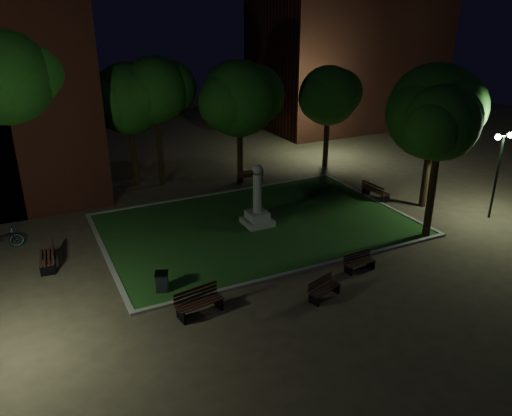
# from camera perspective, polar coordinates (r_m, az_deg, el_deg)

# --- Properties ---
(ground) EXTENTS (80.00, 80.00, 0.00)m
(ground) POSITION_cam_1_polar(r_m,az_deg,el_deg) (23.93, 2.28, -3.79)
(ground) COLOR #473A2A
(lawn) EXTENTS (15.00, 10.00, 0.08)m
(lawn) POSITION_cam_1_polar(r_m,az_deg,el_deg) (25.52, 0.15, -1.95)
(lawn) COLOR #224A19
(lawn) RESTS_ON ground
(lawn_kerb) EXTENTS (15.40, 10.40, 0.12)m
(lawn_kerb) POSITION_cam_1_polar(r_m,az_deg,el_deg) (25.51, 0.15, -1.91)
(lawn_kerb) COLOR slate
(lawn_kerb) RESTS_ON ground
(monument) EXTENTS (1.40, 1.40, 3.20)m
(monument) POSITION_cam_1_polar(r_m,az_deg,el_deg) (25.16, 0.15, -0.04)
(monument) COLOR gray
(monument) RESTS_ON lawn
(building_far) EXTENTS (16.00, 10.00, 12.00)m
(building_far) POSITION_cam_1_polar(r_m,az_deg,el_deg) (48.31, 10.30, 16.51)
(building_far) COLOR #502117
(building_far) RESTS_ON ground
(tree_north_wl) EXTENTS (5.17, 4.22, 7.50)m
(tree_north_wl) POSITION_cam_1_polar(r_m,az_deg,el_deg) (30.86, -14.16, 12.02)
(tree_north_wl) COLOR black
(tree_north_wl) RESTS_ON ground
(tree_north_er) EXTENTS (5.61, 4.58, 7.59)m
(tree_north_er) POSITION_cam_1_polar(r_m,az_deg,el_deg) (30.52, -1.74, 12.40)
(tree_north_er) COLOR black
(tree_north_er) RESTS_ON ground
(tree_ne) EXTENTS (4.85, 3.96, 6.87)m
(tree_ne) POSITION_cam_1_polar(r_m,az_deg,el_deg) (34.43, 8.43, 12.59)
(tree_ne) COLOR black
(tree_ne) RESTS_ON ground
(tree_east) EXTENTS (6.17, 5.04, 7.82)m
(tree_east) POSITION_cam_1_polar(r_m,az_deg,el_deg) (28.22, 19.89, 10.31)
(tree_east) COLOR black
(tree_east) RESTS_ON ground
(tree_se) EXTENTS (4.19, 3.42, 7.30)m
(tree_se) POSITION_cam_1_polar(r_m,az_deg,el_deg) (24.11, 20.58, 9.05)
(tree_se) COLOR black
(tree_se) RESTS_ON ground
(tree_nw) EXTENTS (6.76, 5.52, 10.02)m
(tree_nw) POSITION_cam_1_polar(r_m,az_deg,el_deg) (28.60, -26.60, 13.48)
(tree_nw) COLOR black
(tree_nw) RESTS_ON ground
(tree_far_north) EXTENTS (4.80, 3.92, 7.82)m
(tree_far_north) POSITION_cam_1_polar(r_m,az_deg,el_deg) (30.55, -11.25, 13.06)
(tree_far_north) COLOR black
(tree_far_north) RESTS_ON ground
(lamppost_se) EXTENTS (1.18, 0.28, 4.55)m
(lamppost_se) POSITION_cam_1_polar(r_m,az_deg,el_deg) (28.30, 26.08, 4.95)
(lamppost_se) COLOR black
(lamppost_se) RESTS_ON ground
(lamppost_nw) EXTENTS (1.18, 0.28, 4.43)m
(lamppost_nw) POSITION_cam_1_polar(r_m,az_deg,el_deg) (31.16, -25.64, 6.30)
(lamppost_nw) COLOR black
(lamppost_nw) RESTS_ON ground
(lamppost_ne) EXTENTS (1.18, 0.28, 4.19)m
(lamppost_ne) POSITION_cam_1_polar(r_m,az_deg,el_deg) (36.87, 8.27, 10.17)
(lamppost_ne) COLOR black
(lamppost_ne) RESTS_ON ground
(bench_near_left) EXTENTS (1.54, 0.94, 0.80)m
(bench_near_left) POSITION_cam_1_polar(r_m,az_deg,el_deg) (19.54, 7.71, -9.15)
(bench_near_left) COLOR black
(bench_near_left) RESTS_ON ground
(bench_near_right) EXTENTS (1.41, 0.54, 0.77)m
(bench_near_right) POSITION_cam_1_polar(r_m,az_deg,el_deg) (21.70, 11.71, -6.09)
(bench_near_right) COLOR black
(bench_near_right) RESTS_ON ground
(bench_west_near) EXTENTS (1.85, 0.89, 0.97)m
(bench_west_near) POSITION_cam_1_polar(r_m,az_deg,el_deg) (18.53, -6.55, -10.67)
(bench_west_near) COLOR black
(bench_west_near) RESTS_ON ground
(bench_left_side) EXTENTS (0.76, 1.80, 0.96)m
(bench_left_side) POSITION_cam_1_polar(r_m,az_deg,el_deg) (23.21, -22.61, -5.23)
(bench_left_side) COLOR black
(bench_left_side) RESTS_ON ground
(bench_right_side) EXTENTS (0.78, 1.83, 0.98)m
(bench_right_side) POSITION_cam_1_polar(r_m,az_deg,el_deg) (29.67, 13.44, 1.82)
(bench_right_side) COLOR black
(bench_right_side) RESTS_ON ground
(bench_far_side) EXTENTS (1.69, 0.76, 0.90)m
(bench_far_side) POSITION_cam_1_polar(r_m,az_deg,el_deg) (31.54, -0.67, 3.59)
(bench_far_side) COLOR black
(bench_far_side) RESTS_ON ground
(trash_bin) EXTENTS (0.65, 0.65, 0.87)m
(trash_bin) POSITION_cam_1_polar(r_m,az_deg,el_deg) (20.00, -10.68, -8.34)
(trash_bin) COLOR black
(trash_bin) RESTS_ON ground
(bicycle) EXTENTS (1.98, 0.71, 1.03)m
(bicycle) POSITION_cam_1_polar(r_m,az_deg,el_deg) (25.74, -27.16, -3.17)
(bicycle) COLOR black
(bicycle) RESTS_ON ground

